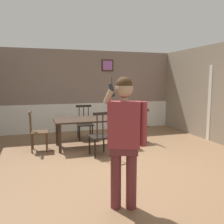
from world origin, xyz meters
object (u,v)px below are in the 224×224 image
at_px(chair_opposite_corner, 138,125).
at_px(chair_at_table_head, 100,135).
at_px(chair_near_window, 85,123).
at_px(chair_by_doorway, 37,131).
at_px(person_figure, 124,134).
at_px(dining_table, 91,122).

bearing_deg(chair_opposite_corner, chair_at_table_head, 118.15).
bearing_deg(chair_near_window, chair_opposite_corner, 150.66).
bearing_deg(chair_by_doorway, chair_near_window, 126.73).
relative_size(chair_by_doorway, person_figure, 0.55).
height_order(chair_near_window, chair_by_doorway, chair_near_window).
bearing_deg(person_figure, chair_by_doorway, -49.50).
height_order(chair_near_window, person_figure, person_figure).
distance_m(dining_table, person_figure, 3.13).
relative_size(chair_by_doorway, chair_at_table_head, 0.95).
xyz_separation_m(dining_table, chair_opposite_corner, (1.32, 0.01, -0.17)).
distance_m(chair_opposite_corner, person_figure, 3.52).
bearing_deg(chair_by_doorway, chair_at_table_head, 61.67).
xyz_separation_m(dining_table, chair_by_doorway, (-1.32, -0.00, -0.17)).
height_order(chair_near_window, chair_at_table_head, chair_at_table_head).
relative_size(chair_near_window, chair_at_table_head, 0.96).
bearing_deg(chair_near_window, dining_table, 93.05).
distance_m(chair_near_window, chair_at_table_head, 1.68).
xyz_separation_m(chair_at_table_head, chair_opposite_corner, (1.31, 0.85, 0.00)).
height_order(chair_at_table_head, person_figure, person_figure).
distance_m(chair_at_table_head, person_figure, 2.33).
distance_m(dining_table, chair_by_doorway, 1.33).
height_order(chair_by_doorway, chair_at_table_head, chair_at_table_head).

